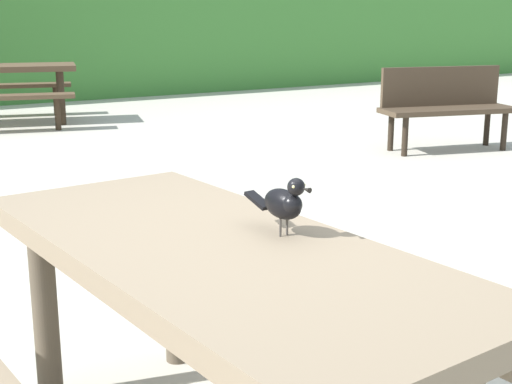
# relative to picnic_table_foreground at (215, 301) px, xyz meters

# --- Properties ---
(picnic_table_foreground) EXTENTS (1.81, 1.86, 0.74)m
(picnic_table_foreground) POSITION_rel_picnic_table_foreground_xyz_m (0.00, 0.00, 0.00)
(picnic_table_foreground) COLOR #84725B
(picnic_table_foreground) RESTS_ON ground
(bird_grackle) EXTENTS (0.08, 0.29, 0.18)m
(bird_grackle) POSITION_rel_picnic_table_foreground_xyz_m (0.21, -0.06, 0.29)
(bird_grackle) COLOR black
(bird_grackle) RESTS_ON picnic_table_foreground
(picnic_table_mid_left) EXTENTS (2.10, 2.08, 0.74)m
(picnic_table_mid_left) POSITION_rel_picnic_table_foreground_xyz_m (1.14, 7.72, 0.00)
(picnic_table_mid_left) COLOR brown
(picnic_table_mid_left) RESTS_ON ground
(park_bench_side) EXTENTS (1.47, 0.80, 0.84)m
(park_bench_side) POSITION_rel_picnic_table_foreground_xyz_m (4.60, 3.55, -0.07)
(park_bench_side) COLOR #473828
(park_bench_side) RESTS_ON ground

